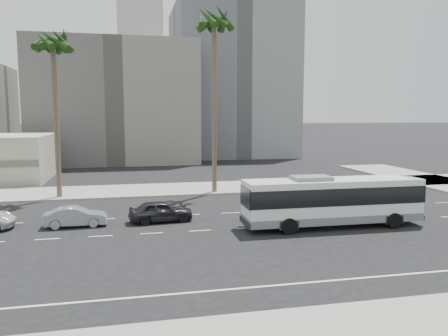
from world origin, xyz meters
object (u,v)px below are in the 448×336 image
object	(u,v)px
car_a	(161,211)
palm_mid	(53,46)
car_b	(76,217)
palm_near	(214,26)
city_bus	(333,200)

from	to	relation	value
car_a	palm_mid	world-z (taller)	palm_mid
car_b	palm_near	size ratio (longest dim) A/B	0.24
palm_near	car_b	bearing A→B (deg)	-137.52
car_a	car_b	world-z (taller)	car_a
city_bus	car_b	distance (m)	16.69
car_a	palm_near	distance (m)	18.42
city_bus	palm_near	distance (m)	19.80
city_bus	car_b	size ratio (longest dim) A/B	2.96
car_b	palm_near	world-z (taller)	palm_near
city_bus	palm_near	bearing A→B (deg)	110.86
palm_near	palm_mid	world-z (taller)	palm_near
city_bus	palm_mid	distance (m)	25.94
car_a	palm_near	xyz separation A→B (m)	(5.67, 10.10, 14.33)
car_a	car_b	size ratio (longest dim) A/B	1.09
city_bus	car_b	world-z (taller)	city_bus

